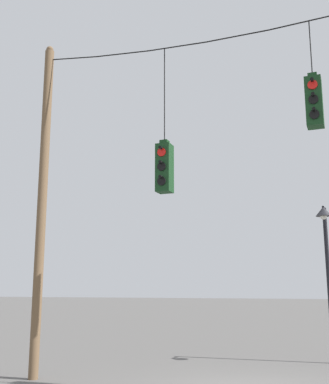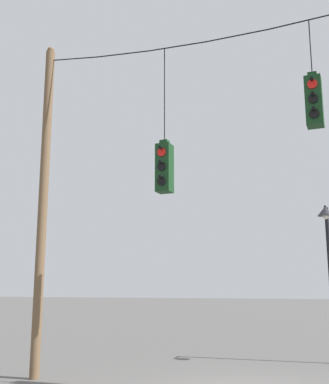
{
  "view_description": "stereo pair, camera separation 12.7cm",
  "coord_description": "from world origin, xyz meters",
  "px_view_note": "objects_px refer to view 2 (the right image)",
  "views": [
    {
      "loc": [
        2.16,
        -10.37,
        2.09
      ],
      "look_at": [
        -1.78,
        -0.37,
        4.26
      ],
      "focal_mm": 45.0,
      "sensor_mm": 36.0,
      "label": 1
    },
    {
      "loc": [
        2.27,
        -10.32,
        2.09
      ],
      "look_at": [
        -1.78,
        -0.37,
        4.26
      ],
      "focal_mm": 45.0,
      "sensor_mm": 36.0,
      "label": 2
    }
  ],
  "objects_px": {
    "street_lamp": "(328,246)",
    "traffic_light_near_right_pole": "(164,167)",
    "traffic_light_near_left_pole": "(314,101)",
    "utility_pole_left": "(43,202)"
  },
  "relations": [
    {
      "from": "street_lamp",
      "to": "traffic_light_near_right_pole",
      "type": "bearing_deg",
      "value": -122.35
    },
    {
      "from": "traffic_light_near_right_pole",
      "to": "traffic_light_near_left_pole",
      "type": "distance_m",
      "value": 3.55
    },
    {
      "from": "traffic_light_near_left_pole",
      "to": "street_lamp",
      "type": "height_order",
      "value": "traffic_light_near_left_pole"
    },
    {
      "from": "traffic_light_near_left_pole",
      "to": "utility_pole_left",
      "type": "bearing_deg",
      "value": 179.93
    },
    {
      "from": "traffic_light_near_right_pole",
      "to": "traffic_light_near_left_pole",
      "type": "height_order",
      "value": "traffic_light_near_right_pole"
    },
    {
      "from": "utility_pole_left",
      "to": "street_lamp",
      "type": "relative_size",
      "value": 1.89
    },
    {
      "from": "street_lamp",
      "to": "traffic_light_near_left_pole",
      "type": "bearing_deg",
      "value": -87.6
    },
    {
      "from": "utility_pole_left",
      "to": "street_lamp",
      "type": "distance_m",
      "value": 8.25
    },
    {
      "from": "street_lamp",
      "to": "utility_pole_left",
      "type": "bearing_deg",
      "value": -142.46
    },
    {
      "from": "utility_pole_left",
      "to": "traffic_light_near_left_pole",
      "type": "height_order",
      "value": "utility_pole_left"
    }
  ]
}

